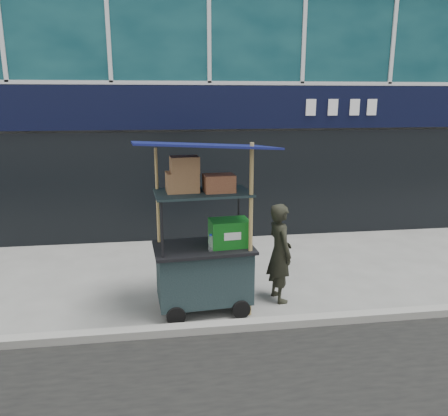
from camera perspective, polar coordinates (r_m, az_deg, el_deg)
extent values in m
plane|color=slate|center=(6.41, 2.21, -14.67)|extent=(80.00, 80.00, 0.00)
cube|color=gray|center=(6.21, 2.56, -15.06)|extent=(80.00, 0.18, 0.12)
cube|color=black|center=(9.45, -1.87, 12.98)|extent=(15.68, 0.06, 0.90)
cube|color=black|center=(9.67, -1.82, 2.86)|extent=(15.68, 0.04, 2.40)
cube|color=black|center=(6.55, -2.67, -8.60)|extent=(1.40, 0.89, 0.78)
cylinder|color=black|center=(6.30, -6.28, -13.92)|extent=(0.27, 0.08, 0.27)
cylinder|color=black|center=(6.45, 2.27, -13.12)|extent=(0.27, 0.08, 0.27)
cube|color=black|center=(6.40, -2.71, -5.18)|extent=(1.50, 0.99, 0.04)
cylinder|color=black|center=(5.89, -8.09, -2.97)|extent=(0.04, 0.04, 0.84)
cylinder|color=black|center=(6.10, 3.51, -2.24)|extent=(0.04, 0.04, 0.84)
cylinder|color=black|center=(6.53, -8.60, -1.28)|extent=(0.04, 0.04, 0.84)
cylinder|color=black|center=(6.72, 1.92, -0.67)|extent=(0.04, 0.04, 0.84)
cube|color=black|center=(6.18, -2.80, 1.99)|extent=(1.40, 0.89, 0.03)
cylinder|color=#AC884D|center=(6.13, 3.50, -3.25)|extent=(0.06, 0.06, 2.52)
cylinder|color=#AC884D|center=(6.58, -8.54, -2.69)|extent=(0.05, 0.05, 2.41)
cube|color=#0B0F40|center=(6.07, -2.87, 8.20)|extent=(2.01, 1.49, 0.22)
cube|color=#0F6214|center=(6.35, 0.71, -3.24)|extent=(0.59, 0.44, 0.39)
cylinder|color=silver|center=(6.16, -1.74, -4.63)|extent=(0.08, 0.08, 0.22)
cylinder|color=#1836B4|center=(6.12, -1.75, -3.54)|extent=(0.04, 0.04, 0.02)
cube|color=brown|center=(6.16, -5.47, 3.40)|extent=(0.47, 0.37, 0.28)
cube|color=#9A6743|center=(6.14, -0.66, 3.26)|extent=(0.45, 0.35, 0.25)
cube|color=brown|center=(6.10, -5.19, 5.70)|extent=(0.41, 0.32, 0.22)
imported|color=black|center=(6.82, 7.28, -5.80)|extent=(0.47, 0.62, 1.56)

